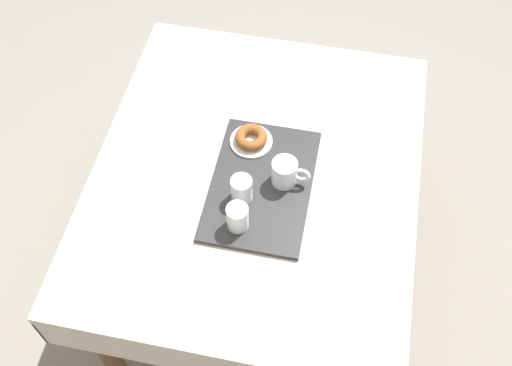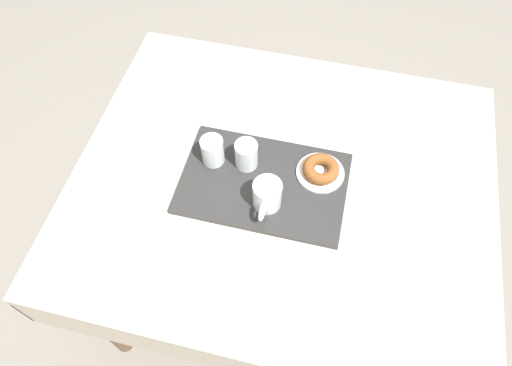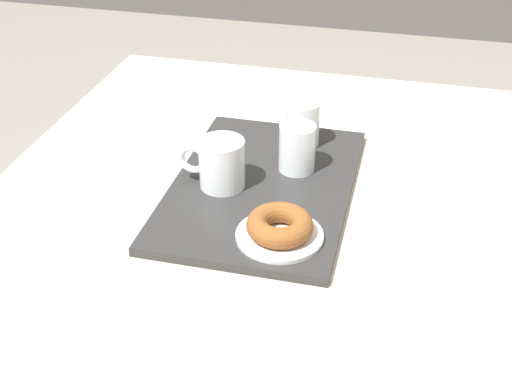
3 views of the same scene
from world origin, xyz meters
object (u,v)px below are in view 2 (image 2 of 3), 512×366
(water_glass_near, at_px, (246,156))
(donut_plate_left, at_px, (320,173))
(dining_table, at_px, (281,197))
(water_glass_far, at_px, (213,152))
(serving_tray, at_px, (264,183))
(sugar_donut_left, at_px, (321,169))
(tea_mug_left, at_px, (267,196))

(water_glass_near, bearing_deg, donut_plate_left, 4.06)
(dining_table, height_order, water_glass_far, water_glass_far)
(donut_plate_left, bearing_deg, serving_tray, -157.03)
(dining_table, xyz_separation_m, sugar_donut_left, (0.10, 0.03, 0.13))
(water_glass_far, bearing_deg, dining_table, -3.15)
(donut_plate_left, relative_size, sugar_donut_left, 1.32)
(dining_table, xyz_separation_m, water_glass_far, (-0.20, 0.01, 0.15))
(dining_table, xyz_separation_m, tea_mug_left, (-0.03, -0.09, 0.15))
(dining_table, bearing_deg, donut_plate_left, 19.40)
(tea_mug_left, height_order, water_glass_far, same)
(serving_tray, relative_size, water_glass_far, 5.35)
(dining_table, xyz_separation_m, donut_plate_left, (0.10, 0.03, 0.11))
(water_glass_near, relative_size, donut_plate_left, 0.64)
(dining_table, distance_m, serving_tray, 0.12)
(serving_tray, relative_size, sugar_donut_left, 4.47)
(water_glass_far, xyz_separation_m, sugar_donut_left, (0.30, 0.02, -0.01))
(serving_tray, distance_m, water_glass_far, 0.17)
(tea_mug_left, relative_size, sugar_donut_left, 1.15)
(water_glass_far, bearing_deg, sugar_donut_left, 4.41)
(water_glass_near, height_order, donut_plate_left, water_glass_near)
(dining_table, bearing_deg, water_glass_near, 169.75)
(tea_mug_left, distance_m, donut_plate_left, 0.18)
(donut_plate_left, bearing_deg, water_glass_far, -175.59)
(dining_table, bearing_deg, serving_tray, -150.44)
(water_glass_far, height_order, sugar_donut_left, water_glass_far)
(tea_mug_left, height_order, water_glass_near, same)
(serving_tray, height_order, water_glass_far, water_glass_far)
(tea_mug_left, bearing_deg, dining_table, 74.64)
(serving_tray, xyz_separation_m, sugar_donut_left, (0.15, 0.06, 0.03))
(donut_plate_left, bearing_deg, sugar_donut_left, 0.00)
(serving_tray, xyz_separation_m, water_glass_near, (-0.06, 0.05, 0.05))
(dining_table, distance_m, sugar_donut_left, 0.17)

